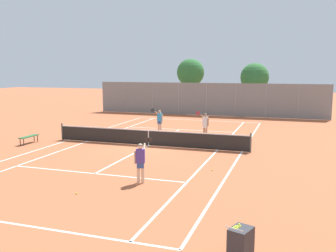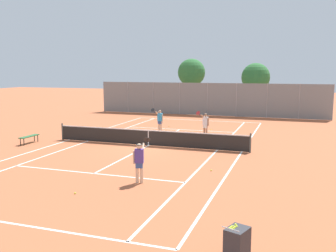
# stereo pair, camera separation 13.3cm
# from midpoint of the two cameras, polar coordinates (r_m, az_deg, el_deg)

# --- Properties ---
(ground_plane) EXTENTS (120.00, 120.00, 0.00)m
(ground_plane) POSITION_cam_midpoint_polar(r_m,az_deg,el_deg) (22.30, -3.15, -3.00)
(ground_plane) COLOR #B25B38
(court_line_markings) EXTENTS (11.10, 23.90, 0.01)m
(court_line_markings) POSITION_cam_midpoint_polar(r_m,az_deg,el_deg) (22.30, -3.15, -2.99)
(court_line_markings) COLOR silver
(court_line_markings) RESTS_ON ground
(tennis_net) EXTENTS (12.00, 0.10, 1.07)m
(tennis_net) POSITION_cam_midpoint_polar(r_m,az_deg,el_deg) (22.20, -3.16, -1.71)
(tennis_net) COLOR #474C47
(tennis_net) RESTS_ON ground
(ball_cart) EXTENTS (0.65, 0.74, 0.96)m
(ball_cart) POSITION_cam_midpoint_polar(r_m,az_deg,el_deg) (9.21, 10.59, -16.86)
(ball_cart) COLOR #2D2D33
(ball_cart) RESTS_ON ground
(player_near_side) EXTENTS (0.53, 0.84, 1.77)m
(player_near_side) POSITION_cam_midpoint_polar(r_m,az_deg,el_deg) (14.88, -4.45, -5.21)
(player_near_side) COLOR beige
(player_near_side) RESTS_ON ground
(player_far_left) EXTENTS (0.79, 0.71, 1.77)m
(player_far_left) POSITION_cam_midpoint_polar(r_m,az_deg,el_deg) (26.81, -1.44, 0.98)
(player_far_left) COLOR beige
(player_far_left) RESTS_ON ground
(player_far_right) EXTENTS (0.83, 0.69, 1.77)m
(player_far_right) POSITION_cam_midpoint_polar(r_m,az_deg,el_deg) (25.01, 5.54, 0.39)
(player_far_right) COLOR tan
(player_far_right) RESTS_ON ground
(loose_tennis_ball_0) EXTENTS (0.07, 0.07, 0.07)m
(loose_tennis_ball_0) POSITION_cam_midpoint_polar(r_m,az_deg,el_deg) (25.77, 8.42, -1.43)
(loose_tennis_ball_0) COLOR #D1DB33
(loose_tennis_ball_0) RESTS_ON ground
(loose_tennis_ball_1) EXTENTS (0.07, 0.07, 0.07)m
(loose_tennis_ball_1) POSITION_cam_midpoint_polar(r_m,az_deg,el_deg) (14.18, -14.04, -9.91)
(loose_tennis_ball_1) COLOR #D1DB33
(loose_tennis_ball_1) RESTS_ON ground
(loose_tennis_ball_2) EXTENTS (0.07, 0.07, 0.07)m
(loose_tennis_ball_2) POSITION_cam_midpoint_polar(r_m,az_deg,el_deg) (16.88, 6.50, -6.71)
(loose_tennis_ball_2) COLOR #D1DB33
(loose_tennis_ball_2) RESTS_ON ground
(loose_tennis_ball_3) EXTENTS (0.07, 0.07, 0.07)m
(loose_tennis_ball_3) POSITION_cam_midpoint_polar(r_m,az_deg,el_deg) (28.15, 6.40, -0.55)
(loose_tennis_ball_3) COLOR #D1DB33
(loose_tennis_ball_3) RESTS_ON ground
(loose_tennis_ball_4) EXTENTS (0.07, 0.07, 0.07)m
(loose_tennis_ball_4) POSITION_cam_midpoint_polar(r_m,az_deg,el_deg) (29.60, -0.04, -0.05)
(loose_tennis_ball_4) COLOR #D1DB33
(loose_tennis_ball_4) RESTS_ON ground
(courtside_bench) EXTENTS (0.36, 1.50, 0.47)m
(courtside_bench) POSITION_cam_midpoint_polar(r_m,az_deg,el_deg) (24.36, -20.59, -1.57)
(courtside_bench) COLOR #2D6638
(courtside_bench) RESTS_ON ground
(back_fence) EXTENTS (22.81, 0.08, 3.22)m
(back_fence) POSITION_cam_midpoint_polar(r_m,az_deg,el_deg) (36.97, 5.78, 4.09)
(back_fence) COLOR gray
(back_fence) RESTS_ON ground
(tree_behind_left) EXTENTS (2.94, 2.94, 5.65)m
(tree_behind_left) POSITION_cam_midpoint_polar(r_m,az_deg,el_deg) (40.69, 3.26, 8.04)
(tree_behind_left) COLOR brown
(tree_behind_left) RESTS_ON ground
(tree_behind_right) EXTENTS (2.93, 2.93, 5.17)m
(tree_behind_right) POSITION_cam_midpoint_polar(r_m,az_deg,el_deg) (40.10, 13.08, 7.11)
(tree_behind_right) COLOR brown
(tree_behind_right) RESTS_ON ground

